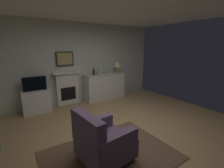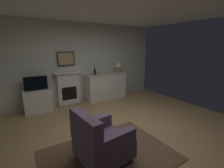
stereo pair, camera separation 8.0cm
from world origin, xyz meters
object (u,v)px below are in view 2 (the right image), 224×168
(framed_picture, at_px, (66,59))
(wine_glass_right, at_px, (109,70))
(fireplace_unit, at_px, (68,88))
(wine_bottle, at_px, (95,72))
(tv_set, at_px, (36,83))
(sideboard_cabinet, at_px, (106,86))
(table_lamp, at_px, (119,65))
(armchair, at_px, (100,141))
(wine_glass_left, at_px, (105,71))
(tv_cabinet, at_px, (38,101))
(vase_decorative, at_px, (101,71))
(wine_glass_center, at_px, (106,70))

(framed_picture, bearing_deg, wine_glass_right, -7.56)
(fireplace_unit, distance_m, wine_bottle, 1.04)
(framed_picture, relative_size, wine_glass_right, 3.33)
(wine_bottle, height_order, tv_set, wine_bottle)
(sideboard_cabinet, xyz_separation_m, table_lamp, (0.56, 0.00, 0.74))
(fireplace_unit, xyz_separation_m, armchair, (-0.40, -3.00, -0.17))
(table_lamp, xyz_separation_m, armchair, (-2.30, -2.82, -0.83))
(wine_glass_right, bearing_deg, tv_set, -179.21)
(fireplace_unit, height_order, wine_glass_right, fireplace_unit)
(fireplace_unit, height_order, table_lamp, table_lamp)
(wine_bottle, distance_m, wine_glass_left, 0.37)
(wine_bottle, bearing_deg, framed_picture, 166.03)
(tv_set, bearing_deg, tv_cabinet, 90.00)
(wine_glass_right, relative_size, vase_decorative, 0.59)
(wine_bottle, distance_m, tv_cabinet, 2.00)
(wine_bottle, xyz_separation_m, wine_glass_center, (0.48, 0.02, 0.01))
(wine_bottle, relative_size, wine_glass_right, 1.76)
(vase_decorative, bearing_deg, tv_cabinet, 178.22)
(sideboard_cabinet, distance_m, tv_cabinet, 2.31)
(framed_picture, height_order, tv_cabinet, framed_picture)
(framed_picture, distance_m, wine_glass_center, 1.46)
(sideboard_cabinet, bearing_deg, tv_cabinet, 179.63)
(table_lamp, bearing_deg, tv_cabinet, 179.70)
(table_lamp, bearing_deg, tv_set, -179.84)
(sideboard_cabinet, relative_size, wine_glass_left, 9.10)
(wine_glass_right, bearing_deg, sideboard_cabinet, -170.01)
(table_lamp, height_order, tv_cabinet, table_lamp)
(table_lamp, distance_m, wine_bottle, 1.02)
(framed_picture, relative_size, sideboard_cabinet, 0.37)
(vase_decorative, height_order, tv_cabinet, vase_decorative)
(vase_decorative, distance_m, tv_set, 2.10)
(fireplace_unit, bearing_deg, vase_decorative, -11.52)
(wine_bottle, relative_size, wine_glass_left, 1.76)
(wine_glass_center, relative_size, tv_cabinet, 0.22)
(sideboard_cabinet, distance_m, armchair, 3.31)
(tv_cabinet, bearing_deg, armchair, -78.56)
(sideboard_cabinet, relative_size, armchair, 1.63)
(tv_set, relative_size, armchair, 0.67)
(sideboard_cabinet, height_order, tv_set, tv_set)
(wine_bottle, relative_size, tv_cabinet, 0.39)
(wine_glass_right, xyz_separation_m, tv_set, (-2.46, -0.03, -0.19))
(tv_cabinet, xyz_separation_m, armchair, (0.57, -2.83, 0.05))
(framed_picture, bearing_deg, wine_glass_left, -12.07)
(wine_glass_right, height_order, tv_set, wine_glass_right)
(sideboard_cabinet, relative_size, tv_cabinet, 2.00)
(fireplace_unit, bearing_deg, tv_cabinet, -170.55)
(tv_cabinet, bearing_deg, framed_picture, 12.01)
(framed_picture, height_order, wine_glass_right, framed_picture)
(fireplace_unit, xyz_separation_m, table_lamp, (1.89, -0.18, 0.66))
(fireplace_unit, height_order, framed_picture, framed_picture)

